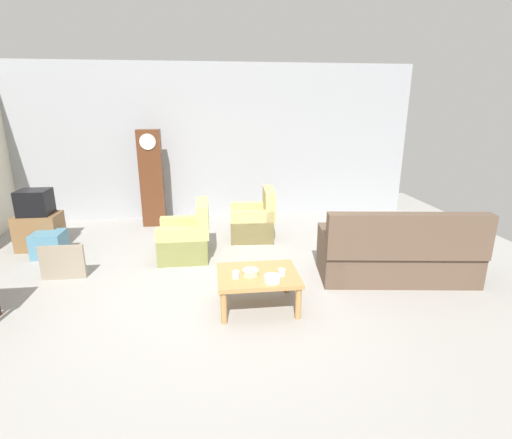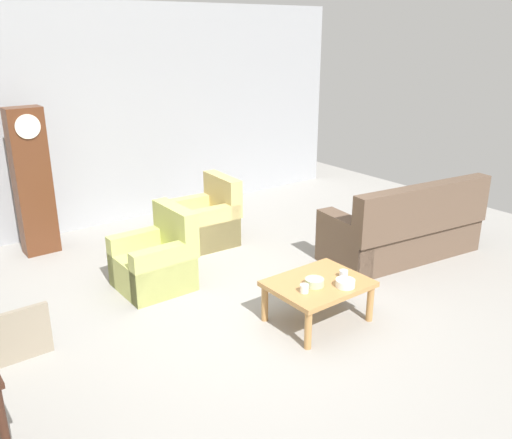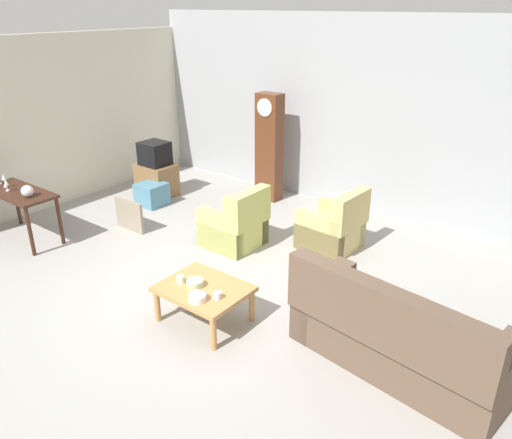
# 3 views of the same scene
# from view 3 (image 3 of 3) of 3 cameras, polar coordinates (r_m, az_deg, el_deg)

# --- Properties ---
(ground_plane) EXTENTS (10.40, 10.40, 0.00)m
(ground_plane) POSITION_cam_3_polar(r_m,az_deg,el_deg) (6.36, -4.91, -7.95)
(ground_plane) COLOR #999691
(garage_door_wall) EXTENTS (8.40, 0.16, 3.20)m
(garage_door_wall) POSITION_cam_3_polar(r_m,az_deg,el_deg) (8.59, 11.27, 11.65)
(garage_door_wall) COLOR #9EA0A5
(garage_door_wall) RESTS_ON ground_plane
(pegboard_wall_left) EXTENTS (0.12, 6.40, 2.88)m
(pegboard_wall_left) POSITION_cam_3_polar(r_m,az_deg,el_deg) (9.22, -23.60, 9.94)
(pegboard_wall_left) COLOR beige
(pegboard_wall_left) RESTS_ON ground_plane
(couch_floral) EXTENTS (2.20, 1.15, 1.04)m
(couch_floral) POSITION_cam_3_polar(r_m,az_deg,el_deg) (5.10, 15.78, -13.01)
(couch_floral) COLOR brown
(couch_floral) RESTS_ON ground_plane
(armchair_olive_near) EXTENTS (0.79, 0.76, 0.92)m
(armchair_olive_near) POSITION_cam_3_polar(r_m,az_deg,el_deg) (7.29, -2.36, -0.81)
(armchair_olive_near) COLOR #B7BC66
(armchair_olive_near) RESTS_ON ground_plane
(armchair_olive_far) EXTENTS (0.83, 0.81, 0.92)m
(armchair_olive_far) POSITION_cam_3_polar(r_m,az_deg,el_deg) (7.30, 8.86, -1.05)
(armchair_olive_far) COLOR tan
(armchair_olive_far) RESTS_ON ground_plane
(coffee_table_wood) EXTENTS (0.96, 0.76, 0.44)m
(coffee_table_wood) POSITION_cam_3_polar(r_m,az_deg,el_deg) (5.60, -6.02, -8.29)
(coffee_table_wood) COLOR #B27F47
(coffee_table_wood) RESTS_ON ground_plane
(console_table_dark) EXTENTS (1.30, 0.56, 0.78)m
(console_table_dark) POSITION_cam_3_polar(r_m,az_deg,el_deg) (8.16, -25.59, 2.24)
(console_table_dark) COLOR #381E14
(console_table_dark) RESTS_ON ground_plane
(grandfather_clock) EXTENTS (0.44, 0.30, 1.92)m
(grandfather_clock) POSITION_cam_3_polar(r_m,az_deg,el_deg) (8.89, 1.54, 8.27)
(grandfather_clock) COLOR #562D19
(grandfather_clock) RESTS_ON ground_plane
(tv_stand_cabinet) EXTENTS (0.68, 0.52, 0.60)m
(tv_stand_cabinet) POSITION_cam_3_polar(r_m,az_deg,el_deg) (9.43, -11.34, 4.49)
(tv_stand_cabinet) COLOR brown
(tv_stand_cabinet) RESTS_ON ground_plane
(tv_crt) EXTENTS (0.48, 0.44, 0.42)m
(tv_crt) POSITION_cam_3_polar(r_m,az_deg,el_deg) (9.28, -11.59, 7.46)
(tv_crt) COLOR black
(tv_crt) RESTS_ON tv_stand_cabinet
(framed_picture_leaning) EXTENTS (0.60, 0.05, 0.50)m
(framed_picture_leaning) POSITION_cam_3_polar(r_m,az_deg,el_deg) (8.07, -14.36, 0.47)
(framed_picture_leaning) COLOR gray
(framed_picture_leaning) RESTS_ON ground_plane
(storage_box_blue) EXTENTS (0.46, 0.46, 0.40)m
(storage_box_blue) POSITION_cam_3_polar(r_m,az_deg,el_deg) (9.02, -11.89, 2.87)
(storage_box_blue) COLOR teal
(storage_box_blue) RESTS_ON ground_plane
(glass_dome_cloche) EXTENTS (0.17, 0.17, 0.17)m
(glass_dome_cloche) POSITION_cam_3_polar(r_m,az_deg,el_deg) (7.79, -24.83, 2.99)
(glass_dome_cloche) COLOR silver
(glass_dome_cloche) RESTS_ON console_table_dark
(cup_white_porcelain) EXTENTS (0.08, 0.08, 0.08)m
(cup_white_porcelain) POSITION_cam_3_polar(r_m,az_deg,el_deg) (5.66, -8.68, -6.84)
(cup_white_porcelain) COLOR white
(cup_white_porcelain) RESTS_ON coffee_table_wood
(cup_blue_rimmed) EXTENTS (0.09, 0.09, 0.08)m
(cup_blue_rimmed) POSITION_cam_3_polar(r_m,az_deg,el_deg) (5.34, -4.48, -8.70)
(cup_blue_rimmed) COLOR silver
(cup_blue_rimmed) RESTS_ON coffee_table_wood
(bowl_white_stacked) EXTENTS (0.19, 0.19, 0.07)m
(bowl_white_stacked) POSITION_cam_3_polar(r_m,az_deg,el_deg) (5.32, -6.76, -8.91)
(bowl_white_stacked) COLOR white
(bowl_white_stacked) RESTS_ON coffee_table_wood
(bowl_shallow_green) EXTENTS (0.19, 0.19, 0.07)m
(bowl_shallow_green) POSITION_cam_3_polar(r_m,az_deg,el_deg) (5.58, -7.04, -7.27)
(bowl_shallow_green) COLOR #B2C69E
(bowl_shallow_green) RESTS_ON coffee_table_wood
(wine_glass_mid) EXTENTS (0.06, 0.06, 0.22)m
(wine_glass_mid) POSITION_cam_3_polar(r_m,az_deg,el_deg) (8.32, -27.01, 4.23)
(wine_glass_mid) COLOR silver
(wine_glass_mid) RESTS_ON console_table_dark
(wine_glass_short) EXTENTS (0.06, 0.06, 0.18)m
(wine_glass_short) POSITION_cam_3_polar(r_m,az_deg,el_deg) (8.15, -26.79, 3.72)
(wine_glass_short) COLOR silver
(wine_glass_short) RESTS_ON console_table_dark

